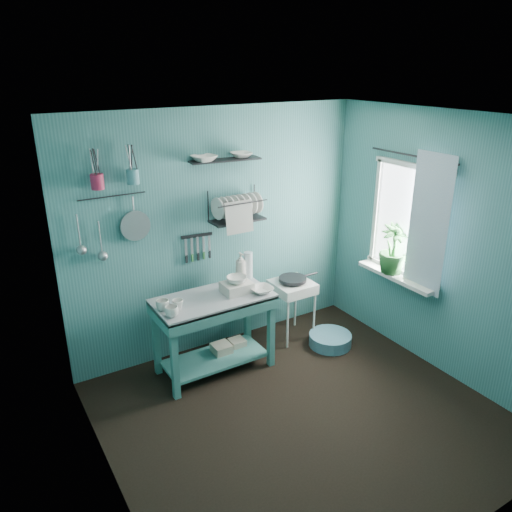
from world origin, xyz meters
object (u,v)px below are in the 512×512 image
frying_pan (293,279)px  utensil_cup_teal (133,177)px  water_bottle (248,265)px  storage_tin_small (237,348)px  storage_tin_large (222,354)px  floor_basin (330,340)px  hotplate_stand (292,309)px  work_counter (214,334)px  utensil_cup_magenta (97,182)px  mug_left (172,312)px  mug_mid (178,305)px  colander (135,226)px  potted_plant (393,249)px  soap_bottle (241,267)px  dish_rack (237,206)px  wash_tub (237,287)px  mug_right (163,305)px

frying_pan → utensil_cup_teal: size_ratio=2.31×
water_bottle → storage_tin_small: bearing=-147.5°
storage_tin_large → floor_basin: (1.17, -0.30, -0.04)m
hotplate_stand → utensil_cup_teal: (-1.57, 0.26, 1.61)m
work_counter → storage_tin_large: size_ratio=5.11×
work_counter → utensil_cup_magenta: utensil_cup_magenta is taller
mug_left → mug_mid: size_ratio=1.23×
utensil_cup_teal → utensil_cup_magenta: bearing=180.0°
storage_tin_small → storage_tin_large: bearing=-171.5°
storage_tin_small → floor_basin: storage_tin_small is taller
mug_mid → storage_tin_small: bearing=11.6°
work_counter → colander: size_ratio=4.02×
mug_left → frying_pan: 1.54m
hotplate_stand → potted_plant: potted_plant is taller
soap_bottle → potted_plant: potted_plant is taller
utensil_cup_magenta → potted_plant: 2.95m
water_bottle → dish_rack: (-0.05, 0.12, 0.61)m
wash_tub → dish_rack: bearing=58.8°
mug_right → utensil_cup_magenta: size_ratio=0.95×
storage_tin_small → water_bottle: bearing=32.5°
dish_rack → floor_basin: size_ratio=1.20×
mug_right → potted_plant: size_ratio=0.24×
mug_mid → colander: (-0.17, 0.48, 0.64)m
hotplate_stand → floor_basin: size_ratio=1.44×
water_bottle → hotplate_stand: bearing=-10.0°
soap_bottle → potted_plant: bearing=-26.5°
soap_bottle → utensil_cup_teal: 1.40m
mug_mid → floor_basin: bearing=-6.6°
work_counter → storage_tin_small: 0.43m
mug_right → floor_basin: size_ratio=0.27×
frying_pan → water_bottle: bearing=170.0°
mug_left → colander: bearing=97.2°
mug_mid → storage_tin_small: (0.68, 0.14, -0.74)m
wash_tub → hotplate_stand: size_ratio=0.42×
storage_tin_large → storage_tin_small: 0.20m
mug_right → potted_plant: potted_plant is taller
soap_bottle → storage_tin_small: bearing=-135.0°
mug_left → frying_pan: size_ratio=0.41×
soap_bottle → storage_tin_large: size_ratio=1.36×
wash_tub → storage_tin_large: bearing=155.0°
utensil_cup_teal → soap_bottle: bearing=-11.2°
colander → storage_tin_large: size_ratio=1.27×
work_counter → potted_plant: 2.01m
utensil_cup_magenta → colander: size_ratio=0.46×
work_counter → mug_left: bearing=-155.8°
wash_tub → hotplate_stand: 0.94m
water_bottle → mug_mid: bearing=-162.7°
frying_pan → dish_rack: size_ratio=0.55×
mug_mid → storage_tin_large: (0.48, 0.11, -0.73)m
storage_tin_small → floor_basin: (0.97, -0.33, -0.04)m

